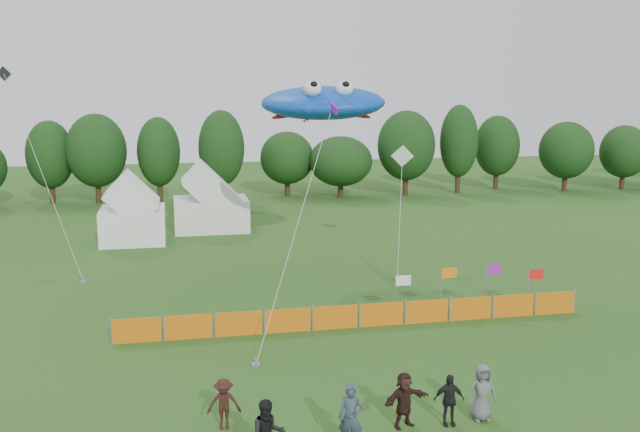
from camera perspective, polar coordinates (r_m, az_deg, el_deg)
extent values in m
plane|color=#234C16|center=(22.39, 3.26, -15.91)|extent=(160.00, 160.00, 0.00)
cylinder|color=#382314|center=(67.02, -20.63, 1.98)|extent=(0.50, 0.50, 2.38)
ellipsoid|color=black|center=(66.69, -20.80, 4.62)|extent=(4.09, 4.09, 5.35)
cylinder|color=#382314|center=(65.69, -17.31, 2.10)|extent=(0.50, 0.50, 2.57)
ellipsoid|color=black|center=(65.34, -17.47, 5.02)|extent=(5.20, 5.20, 5.79)
cylinder|color=#382314|center=(65.33, -12.68, 2.22)|extent=(0.50, 0.50, 2.46)
ellipsoid|color=black|center=(64.98, -12.79, 5.03)|extent=(3.78, 3.78, 5.55)
cylinder|color=#382314|center=(64.06, -7.82, 2.31)|extent=(0.50, 0.50, 2.66)
ellipsoid|color=black|center=(63.69, -7.89, 5.41)|extent=(4.05, 4.05, 5.99)
cylinder|color=#382314|center=(67.38, -2.64, 2.48)|extent=(0.50, 0.50, 1.98)
ellipsoid|color=black|center=(67.09, -2.66, 4.67)|extent=(5.06, 5.06, 4.46)
cylinder|color=#382314|center=(66.39, 1.65, 2.32)|extent=(0.50, 0.50, 1.86)
ellipsoid|color=black|center=(66.11, 1.66, 4.40)|extent=(5.86, 5.86, 4.18)
cylinder|color=#382314|center=(67.89, 6.86, 2.74)|extent=(0.50, 0.50, 2.62)
ellipsoid|color=black|center=(67.55, 6.92, 5.62)|extent=(5.41, 5.41, 5.89)
cylinder|color=#382314|center=(70.38, 10.96, 2.95)|extent=(0.50, 0.50, 2.78)
ellipsoid|color=black|center=(70.05, 11.06, 5.90)|extent=(3.67, 3.67, 6.26)
cylinder|color=#382314|center=(74.11, 13.89, 3.05)|extent=(0.50, 0.50, 2.42)
ellipsoid|color=black|center=(73.81, 13.99, 5.48)|extent=(4.46, 4.46, 5.44)
cylinder|color=#382314|center=(74.56, 18.98, 2.77)|extent=(0.50, 0.50, 2.24)
ellipsoid|color=black|center=(74.27, 19.11, 5.00)|extent=(5.26, 5.26, 5.03)
cylinder|color=#382314|center=(78.04, 23.02, 2.76)|extent=(0.50, 0.50, 2.10)
ellipsoid|color=black|center=(77.78, 23.16, 4.77)|extent=(4.74, 4.74, 4.73)
cube|color=white|center=(48.12, -14.72, -0.71)|extent=(4.09, 4.09, 2.25)
cube|color=silver|center=(51.23, -8.71, 0.15)|extent=(5.14, 4.11, 2.26)
cube|color=#CB640B|center=(29.20, -14.46, -8.86)|extent=(1.90, 0.06, 1.00)
cube|color=#CB640B|center=(29.16, -10.48, -8.73)|extent=(1.90, 0.06, 1.00)
cube|color=#CB640B|center=(29.26, -6.52, -8.56)|extent=(1.90, 0.06, 1.00)
cube|color=#CB640B|center=(29.49, -2.61, -8.36)|extent=(1.90, 0.06, 1.00)
cube|color=#CB640B|center=(29.85, 1.22, -8.12)|extent=(1.90, 0.06, 1.00)
cube|color=#CB640B|center=(30.35, 4.94, -7.85)|extent=(1.90, 0.06, 1.00)
cube|color=#CB640B|center=(30.96, 8.52, -7.56)|extent=(1.90, 0.06, 1.00)
cube|color=#CB640B|center=(31.69, 11.94, -7.26)|extent=(1.90, 0.06, 1.00)
cube|color=#CB640B|center=(32.52, 15.19, -6.94)|extent=(1.90, 0.06, 1.00)
cube|color=#CB640B|center=(33.46, 18.27, -6.63)|extent=(1.90, 0.06, 1.00)
cylinder|color=gray|center=(31.33, 6.03, -6.45)|extent=(0.06, 0.06, 1.88)
cube|color=white|center=(31.25, 6.67, -5.15)|extent=(0.70, 0.02, 0.45)
cylinder|color=gray|center=(31.69, 9.66, -6.06)|extent=(0.06, 0.06, 2.19)
cube|color=orange|center=(31.59, 10.30, -4.50)|extent=(0.70, 0.02, 0.45)
cylinder|color=gray|center=(32.26, 13.13, -5.79)|extent=(0.06, 0.06, 2.30)
cube|color=purple|center=(32.17, 13.76, -4.16)|extent=(0.70, 0.02, 0.45)
cylinder|color=gray|center=(33.13, 16.31, -5.81)|extent=(0.06, 0.06, 1.97)
cube|color=red|center=(33.10, 16.91, -4.49)|extent=(0.70, 0.02, 0.45)
imported|color=#2D3A4B|center=(20.27, 2.48, -15.82)|extent=(0.82, 0.71, 1.91)
imported|color=black|center=(21.66, -7.70, -14.67)|extent=(1.04, 0.65, 1.54)
imported|color=black|center=(22.03, 10.27, -14.27)|extent=(0.96, 0.49, 1.57)
imported|color=#56575B|center=(22.49, 12.83, -13.59)|extent=(0.88, 0.59, 1.74)
imported|color=black|center=(21.71, 6.75, -14.41)|extent=(1.62, 0.95, 1.67)
ellipsoid|color=blue|center=(38.59, 0.22, 9.06)|extent=(7.93, 6.92, 2.33)
sphere|color=white|center=(37.00, -0.59, 10.14)|extent=(0.93, 0.93, 0.93)
sphere|color=white|center=(37.36, 1.96, 10.13)|extent=(0.93, 0.93, 0.93)
ellipsoid|color=red|center=(38.50, -2.47, 8.14)|extent=(1.96, 0.86, 0.31)
ellipsoid|color=red|center=(39.23, 2.72, 8.17)|extent=(1.96, 0.86, 0.31)
cube|color=purple|center=(36.10, 1.07, 8.64)|extent=(0.37, 0.96, 0.70)
cylinder|color=#A5A5A5|center=(30.85, -1.61, 0.00)|extent=(5.36, 11.30, 8.88)
cube|color=gray|center=(26.29, -5.18, -11.77)|extent=(0.30, 0.30, 0.10)
cube|color=silver|center=(41.25, 6.61, 4.79)|extent=(1.28, 0.35, 1.28)
cylinder|color=#A5A5A5|center=(39.24, 6.42, 0.04)|extent=(1.70, 4.59, 6.11)
cube|color=gray|center=(37.52, 6.20, -5.10)|extent=(0.30, 0.30, 0.10)
cube|color=black|center=(47.34, -23.97, 10.37)|extent=(0.90, 0.26, 0.90)
cylinder|color=#A5A5A5|center=(42.72, -21.43, 3.41)|extent=(5.00, 8.93, 10.81)
cube|color=gray|center=(38.96, -18.38, -4.99)|extent=(0.30, 0.30, 0.10)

